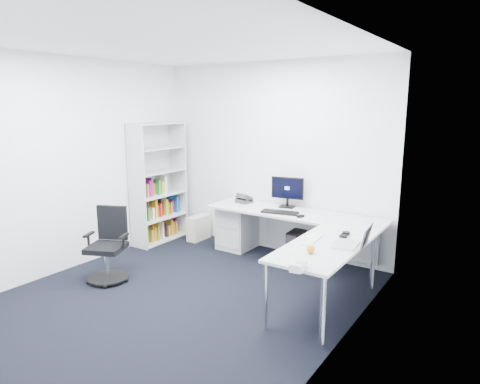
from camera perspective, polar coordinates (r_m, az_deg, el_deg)
The scene contains 21 objects.
ground at distance 4.89m, azimuth -8.56°, elevation -14.06°, with size 4.20×4.20×0.00m, color black.
ceiling at distance 4.45m, azimuth -9.66°, elevation 19.11°, with size 4.20×4.20×0.00m, color white.
wall_back at distance 6.17m, azimuth 4.25°, elevation 4.52°, with size 3.60×0.02×2.70m, color white.
wall_left at distance 5.84m, azimuth -22.24°, elevation 3.29°, with size 0.02×4.20×2.70m, color white.
wall_right at distance 3.53m, azimuth 12.98°, elevation -1.07°, with size 0.02×4.20×2.70m, color white.
l_desk at distance 5.53m, azimuth 5.51°, elevation -6.96°, with size 2.41×1.35×0.70m, color silver, non-canonical shape.
drawer_pedestal at distance 6.40m, azimuth -0.20°, elevation -4.31°, with size 0.46×0.57×0.71m, color silver.
bookshelf at distance 6.69m, azimuth -10.84°, elevation 1.19°, with size 0.36×0.92×1.84m, color silver, non-canonical shape.
task_chair at distance 5.40m, azimuth -17.42°, elevation -6.85°, with size 0.50×0.50×0.89m, color black, non-canonical shape.
black_pc_tower at distance 6.02m, azimuth 7.71°, elevation -6.95°, with size 0.18×0.42×0.41m, color black.
beige_pc_tower at distance 6.82m, azimuth -5.53°, elevation -4.75°, with size 0.18×0.40×0.38m, color beige.
power_strip at distance 5.96m, azimuth 10.93°, elevation -9.09°, with size 0.38×0.06×0.04m, color silver.
monitor at distance 5.93m, azimuth 6.32°, elevation 0.01°, with size 0.45×0.15×0.44m, color black, non-canonical shape.
black_keyboard at distance 5.65m, azimuth 5.33°, elevation -2.71°, with size 0.48×0.17×0.02m, color black.
mouse at distance 5.47m, azimuth 8.06°, elevation -3.22°, with size 0.05×0.09×0.03m, color black.
desk_phone at distance 6.20m, azimuth 0.55°, elevation -0.84°, with size 0.19×0.19×0.13m, color #2F2F31, non-canonical shape.
laptop at distance 4.47m, azimuth 13.96°, elevation -5.43°, with size 0.34×0.33×0.24m, color silver, non-canonical shape.
white_keyboard at distance 4.59m, azimuth 9.59°, elevation -6.26°, with size 0.11×0.40×0.01m, color silver.
headphones at distance 4.80m, azimuth 13.78°, elevation -5.44°, with size 0.12×0.20×0.05m, color black, non-canonical shape.
orange_fruit at distance 4.19m, azimuth 9.41°, elevation -7.55°, with size 0.08×0.08×0.08m, color orange.
tissue_box at distance 3.79m, azimuth 7.79°, elevation -9.69°, with size 0.11×0.20×0.07m, color silver.
Camera 1 is at (3.00, -3.24, 2.11)m, focal length 32.00 mm.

